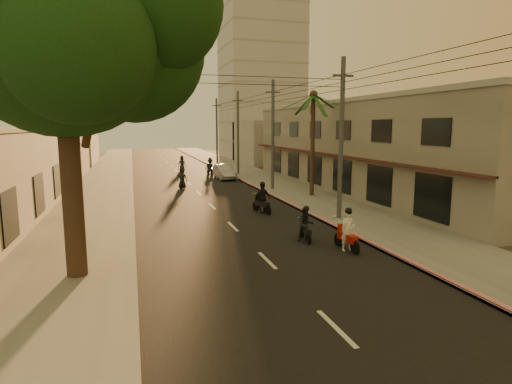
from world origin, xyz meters
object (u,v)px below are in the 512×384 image
Objects in this scene: scooter_mid_b at (262,199)px; parked_car at (225,172)px; scooter_far_b at (210,167)px; scooter_far_c at (182,164)px; scooter_mid_a at (306,225)px; scooter_far_a at (182,179)px; scooter_red at (347,232)px; palm_tree at (313,101)px; broadleaf_tree at (75,28)px.

scooter_mid_b reaches higher than parked_car.
scooter_far_b is 1.02× the size of scooter_far_c.
scooter_mid_b is (-0.04, 6.74, 0.13)m from scooter_mid_a.
scooter_far_b is at bearing 77.34° from scooter_far_a.
scooter_far_b is at bearing 96.10° from scooter_mid_a.
scooter_red reaches higher than scooter_far_a.
parked_car is (-4.10, 12.37, -6.41)m from palm_tree.
scooter_far_b is (0.61, 21.41, -0.02)m from scooter_mid_b.
scooter_far_a is at bearing -132.38° from parked_car.
scooter_far_a is 14.04m from scooter_far_c.
scooter_far_b is at bearing -46.36° from scooter_far_c.
scooter_mid_a is (-5.41, -11.74, -6.38)m from palm_tree.
broadleaf_tree is 6.12× the size of scooter_mid_b.
scooter_mid_b is 17.43m from parked_car.
parked_car is (1.31, 24.12, -0.03)m from scooter_mid_a.
broadleaf_tree reaches higher than parked_car.
scooter_far_a is 0.95× the size of scooter_far_b.
broadleaf_tree is at bearing -116.52° from scooter_far_b.
broadleaf_tree is 29.30m from parked_car.
scooter_mid_b is 25.85m from scooter_far_c.
scooter_red is at bearing -66.38° from scooter_far_a.
palm_tree is at bearing -57.14° from scooter_far_c.
scooter_mid_b is 0.44× the size of parked_car.
scooter_red is at bearing 1.31° from broadleaf_tree.
scooter_far_b is at bearing 87.22° from scooter_red.
palm_tree is at bearing 27.27° from scooter_mid_b.
scooter_far_c is at bearing 109.62° from palm_tree.
scooter_mid_a is at bearing 12.94° from broadleaf_tree.
palm_tree reaches higher than scooter_far_c.
scooter_far_b is at bearing 106.45° from palm_tree.
scooter_far_c is at bearing 91.34° from scooter_red.
scooter_mid_a is 0.88× the size of scooter_far_b.
parked_car is at bearing 68.17° from broadleaf_tree.
scooter_mid_a is at bearing -94.21° from parked_car.
scooter_red is (10.33, 0.24, -7.65)m from broadleaf_tree.
palm_tree is 15.61m from scooter_red.
scooter_red is at bearing -97.58° from scooter_mid_b.
broadleaf_tree is 6.38× the size of scooter_far_c.
broadleaf_tree is at bearing -112.93° from parked_car.
scooter_far_a is (-8.98, 6.82, -6.32)m from palm_tree.
broadleaf_tree reaches higher than scooter_far_b.
scooter_far_b reaches higher than scooter_red.
scooter_mid_b is at bearing -72.42° from scooter_far_c.
scooter_far_c is (-3.12, 34.39, 0.03)m from scooter_red.
scooter_mid_b reaches higher than scooter_far_b.
palm_tree reaches higher than scooter_mid_a.
scooter_mid_b is 21.42m from scooter_far_b.
scooter_far_b is 4.10m from parked_car.
scooter_mid_b is 1.07× the size of scooter_far_a.
scooter_far_b reaches higher than scooter_mid_a.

